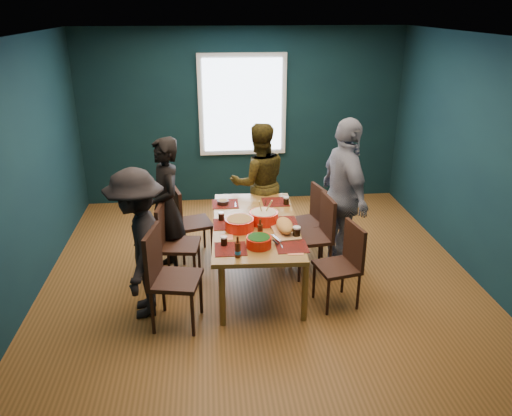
{
  "coord_description": "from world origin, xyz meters",
  "views": [
    {
      "loc": [
        -0.56,
        -5.2,
        3.0
      ],
      "look_at": [
        -0.05,
        -0.14,
        0.91
      ],
      "focal_mm": 35.0,
      "sensor_mm": 36.0,
      "label": 1
    }
  ],
  "objects": [
    {
      "name": "person_near_left",
      "position": [
        -1.28,
        -0.66,
        0.78
      ],
      "size": [
        0.65,
        1.05,
        1.56
      ],
      "primitive_type": "imported",
      "rotation": [
        0.0,
        0.0,
        4.79
      ],
      "color": "black",
      "rests_on": "floor"
    },
    {
      "name": "chair_left_mid",
      "position": [
        -1.0,
        -0.06,
        0.55
      ],
      "size": [
        0.48,
        0.48,
        0.95
      ],
      "rotation": [
        0.0,
        0.0,
        -0.13
      ],
      "color": "black",
      "rests_on": "floor"
    },
    {
      "name": "person_right",
      "position": [
        1.01,
        0.1,
        0.92
      ],
      "size": [
        0.6,
        1.13,
        1.84
      ],
      "primitive_type": "imported",
      "rotation": [
        0.0,
        0.0,
        1.72
      ],
      "color": "silver",
      "rests_on": "floor"
    },
    {
      "name": "dining_table",
      "position": [
        -0.06,
        -0.12,
        0.65
      ],
      "size": [
        1.02,
        1.92,
        0.71
      ],
      "rotation": [
        0.0,
        0.0,
        -0.05
      ],
      "color": "olive",
      "rests_on": "floor"
    },
    {
      "name": "bowl_dumpling",
      "position": [
        0.04,
        -0.11,
        0.79
      ],
      "size": [
        0.32,
        0.32,
        0.3
      ],
      "color": "red",
      "rests_on": "dining_table"
    },
    {
      "name": "cutting_board",
      "position": [
        0.23,
        -0.38,
        0.78
      ],
      "size": [
        0.32,
        0.61,
        0.13
      ],
      "rotation": [
        0.0,
        0.0,
        0.1
      ],
      "color": "tan",
      "rests_on": "dining_table"
    },
    {
      "name": "chair_right_near",
      "position": [
        0.83,
        -0.7,
        0.52
      ],
      "size": [
        0.48,
        0.48,
        0.9
      ],
      "rotation": [
        0.0,
        0.0,
        0.21
      ],
      "color": "black",
      "rests_on": "floor"
    },
    {
      "name": "cola_glass_a",
      "position": [
        -0.43,
        -0.64,
        0.77
      ],
      "size": [
        0.07,
        0.07,
        0.1
      ],
      "color": "black",
      "rests_on": "dining_table"
    },
    {
      "name": "beer_bottle_a",
      "position": [
        -0.31,
        -0.9,
        0.79
      ],
      "size": [
        0.06,
        0.06,
        0.22
      ],
      "color": "#481B0C",
      "rests_on": "dining_table"
    },
    {
      "name": "beer_bottle_b",
      "position": [
        -0.04,
        -0.51,
        0.8
      ],
      "size": [
        0.06,
        0.06,
        0.22
      ],
      "color": "#481B0C",
      "rests_on": "dining_table"
    },
    {
      "name": "cola_glass_d",
      "position": [
        -0.43,
        0.0,
        0.77
      ],
      "size": [
        0.07,
        0.07,
        0.1
      ],
      "color": "black",
      "rests_on": "dining_table"
    },
    {
      "name": "person_back",
      "position": [
        0.1,
        1.0,
        0.8
      ],
      "size": [
        0.84,
        0.69,
        1.6
      ],
      "primitive_type": "imported",
      "rotation": [
        0.0,
        0.0,
        3.26
      ],
      "color": "black",
      "rests_on": "floor"
    },
    {
      "name": "bowl_herbs",
      "position": [
        -0.08,
        -0.7,
        0.77
      ],
      "size": [
        0.26,
        0.26,
        0.11
      ],
      "color": "red",
      "rests_on": "dining_table"
    },
    {
      "name": "bowl_salad",
      "position": [
        -0.24,
        -0.27,
        0.78
      ],
      "size": [
        0.32,
        0.32,
        0.13
      ],
      "color": "red",
      "rests_on": "dining_table"
    },
    {
      "name": "cola_glass_b",
      "position": [
        0.34,
        -0.52,
        0.78
      ],
      "size": [
        0.08,
        0.08,
        0.12
      ],
      "color": "black",
      "rests_on": "dining_table"
    },
    {
      "name": "cola_glass_c",
      "position": [
        0.37,
        0.4,
        0.77
      ],
      "size": [
        0.07,
        0.07,
        0.1
      ],
      "color": "black",
      "rests_on": "dining_table"
    },
    {
      "name": "small_bowl",
      "position": [
        -0.4,
        0.48,
        0.75
      ],
      "size": [
        0.14,
        0.14,
        0.06
      ],
      "color": "black",
      "rests_on": "dining_table"
    },
    {
      "name": "chair_left_far",
      "position": [
        -0.86,
        0.51,
        0.55
      ],
      "size": [
        0.52,
        0.52,
        0.94
      ],
      "rotation": [
        0.0,
        0.0,
        0.27
      ],
      "color": "black",
      "rests_on": "floor"
    },
    {
      "name": "napkin_b",
      "position": [
        -0.39,
        -0.45,
        0.72
      ],
      "size": [
        0.14,
        0.14,
        0.0
      ],
      "primitive_type": "cube",
      "rotation": [
        0.0,
        0.0,
        -0.05
      ],
      "color": "#FB8E69",
      "rests_on": "dining_table"
    },
    {
      "name": "napkin_a",
      "position": [
        0.28,
        -0.1,
        0.72
      ],
      "size": [
        0.17,
        0.17,
        0.0
      ],
      "primitive_type": "cube",
      "rotation": [
        0.0,
        0.0,
        -0.09
      ],
      "color": "#FB8E69",
      "rests_on": "dining_table"
    },
    {
      "name": "chair_right_mid",
      "position": [
        0.7,
        -0.02,
        0.56
      ],
      "size": [
        0.48,
        0.48,
        0.96
      ],
      "rotation": [
        0.0,
        0.0,
        0.11
      ],
      "color": "black",
      "rests_on": "floor"
    },
    {
      "name": "napkin_c",
      "position": [
        0.27,
        -0.84,
        0.72
      ],
      "size": [
        0.17,
        0.17,
        0.0
      ],
      "primitive_type": "cube",
      "rotation": [
        0.0,
        0.0,
        -0.08
      ],
      "color": "#FB8E69",
      "rests_on": "dining_table"
    },
    {
      "name": "room",
      "position": [
        0.0,
        0.27,
        1.37
      ],
      "size": [
        5.01,
        5.01,
        2.71
      ],
      "color": "brown",
      "rests_on": "ground"
    },
    {
      "name": "person_far_left",
      "position": [
        -1.06,
        0.21,
        0.82
      ],
      "size": [
        0.56,
        0.69,
        1.64
      ],
      "primitive_type": "imported",
      "rotation": [
        0.0,
        0.0,
        5.04
      ],
      "color": "black",
      "rests_on": "floor"
    },
    {
      "name": "chair_left_near",
      "position": [
        -1.01,
        -0.89,
        0.59
      ],
      "size": [
        0.54,
        0.54,
        1.02
      ],
      "rotation": [
        0.0,
        0.0,
        -0.2
      ],
      "color": "black",
      "rests_on": "floor"
    },
    {
      "name": "chair_right_far",
      "position": [
        0.71,
        0.47,
        0.52
      ],
      "size": [
        0.49,
        0.49,
        0.9
      ],
      "rotation": [
        0.0,
        0.0,
        0.25
      ],
      "color": "black",
      "rests_on": "floor"
    }
  ]
}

